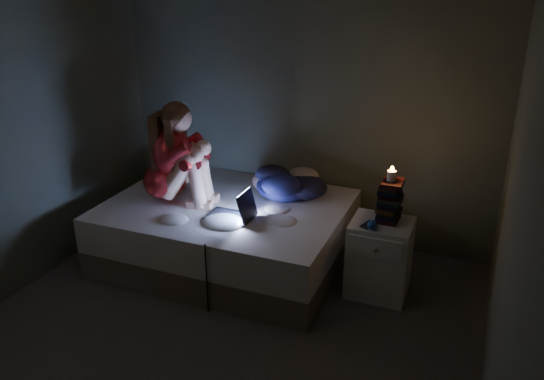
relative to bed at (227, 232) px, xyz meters
The scene contains 13 objects.
floor 1.21m from the bed, 69.00° to the right, with size 3.60×3.80×0.02m, color #2D2724.
wall_back 1.37m from the bed, 62.47° to the left, with size 3.60×0.02×2.60m, color #464C40.
wall_right 2.69m from the bed, 26.23° to the right, with size 0.02×3.80×2.60m, color #464C40.
bed is the anchor object (origin of this frame).
pillow 0.85m from the bed, 155.98° to the left, with size 0.42×0.30×0.12m, color silver.
woman 0.91m from the bed, 165.27° to the right, with size 0.56×0.37×0.91m, color #A91B17, non-canonical shape.
laptop 0.51m from the bed, 58.40° to the right, with size 0.38×0.27×0.27m, color black, non-canonical shape.
clothes_pile 0.68m from the bed, 37.04° to the left, with size 0.52×0.41×0.31m, color navy, non-canonical shape.
nightstand 1.37m from the bed, ahead, with size 0.47×0.42×0.63m, color silver.
book_stack 1.49m from the bed, ahead, with size 0.19×0.25×0.31m, color black, non-canonical shape.
candle 1.57m from the bed, ahead, with size 0.07×0.07×0.08m, color beige.
phone 1.33m from the bed, ahead, with size 0.07×0.14×0.01m, color black.
blue_orb 1.39m from the bed, ahead, with size 0.08×0.08×0.08m, color navy.
Camera 1 is at (1.60, -2.84, 2.49)m, focal length 36.34 mm.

